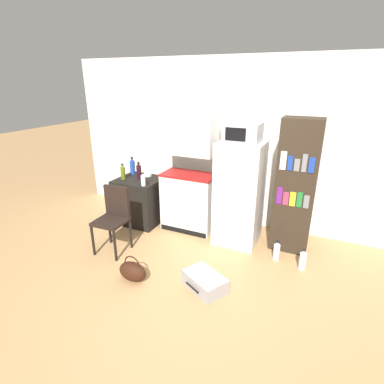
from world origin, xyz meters
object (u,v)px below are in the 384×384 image
(side_table, at_px, (140,200))
(bottle_clear_short, at_px, (143,180))
(bookshelf, at_px, (295,187))
(suitcase_large_flat, at_px, (205,282))
(bowl, at_px, (147,175))
(chair, at_px, (114,214))
(water_bottle_middle, at_px, (303,261))
(bottle_wine_dark, at_px, (139,172))
(refrigerator, at_px, (239,194))
(bottle_olive_oil, at_px, (123,173))
(water_bottle_front, at_px, (277,252))
(microwave, at_px, (243,132))
(kitchen_hutch, at_px, (189,177))
(bottle_blue_soda, at_px, (132,167))
(handbag, at_px, (133,271))

(side_table, height_order, bottle_clear_short, bottle_clear_short)
(bookshelf, bearing_deg, suitcase_large_flat, -118.84)
(bowl, distance_m, chair, 1.13)
(bookshelf, bearing_deg, side_table, -176.11)
(bookshelf, height_order, water_bottle_middle, bookshelf)
(bottle_wine_dark, xyz_separation_m, bowl, (0.05, 0.17, -0.09))
(chair, bearing_deg, refrigerator, 30.30)
(bottle_olive_oil, bearing_deg, suitcase_large_flat, -29.37)
(chair, bearing_deg, water_bottle_middle, 11.41)
(chair, bearing_deg, water_bottle_front, 15.42)
(refrigerator, height_order, chair, refrigerator)
(microwave, relative_size, suitcase_large_flat, 0.79)
(kitchen_hutch, xyz_separation_m, bottle_wine_dark, (-0.87, -0.08, -0.00))
(bottle_clear_short, bearing_deg, water_bottle_front, 0.33)
(bookshelf, height_order, water_bottle_front, bookshelf)
(bottle_clear_short, distance_m, bottle_wine_dark, 0.38)
(refrigerator, xyz_separation_m, bottle_blue_soda, (-1.94, 0.15, 0.13))
(refrigerator, xyz_separation_m, bottle_clear_short, (-1.43, -0.29, 0.09))
(bottle_wine_dark, bearing_deg, bowl, 74.61)
(side_table, xyz_separation_m, refrigerator, (1.68, 0.04, 0.37))
(bottle_clear_short, xyz_separation_m, handbag, (0.58, -1.17, -0.71))
(bottle_blue_soda, distance_m, chair, 1.23)
(kitchen_hutch, bearing_deg, microwave, -4.64)
(bottle_wine_dark, bearing_deg, refrigerator, 0.51)
(bookshelf, xyz_separation_m, bottle_wine_dark, (-2.42, -0.14, -0.05))
(microwave, distance_m, suitcase_large_flat, 1.96)
(chair, bearing_deg, suitcase_large_flat, -12.81)
(suitcase_large_flat, bearing_deg, kitchen_hutch, 150.85)
(refrigerator, height_order, bookshelf, bookshelf)
(bottle_clear_short, height_order, bottle_wine_dark, bottle_wine_dark)
(microwave, height_order, water_bottle_front, microwave)
(bookshelf, height_order, chair, bookshelf)
(refrigerator, bearing_deg, microwave, -106.21)
(side_table, distance_m, water_bottle_front, 2.34)
(chair, relative_size, handbag, 2.54)
(side_table, height_order, chair, chair)
(bottle_olive_oil, bearing_deg, bookshelf, 6.16)
(refrigerator, height_order, microwave, microwave)
(refrigerator, xyz_separation_m, water_bottle_front, (0.63, -0.28, -0.63))
(bookshelf, relative_size, bottle_blue_soda, 6.21)
(bookshelf, xyz_separation_m, water_bottle_front, (-0.10, -0.40, -0.80))
(bottle_clear_short, bearing_deg, water_bottle_middle, -1.60)
(handbag, distance_m, water_bottle_front, 1.90)
(refrigerator, xyz_separation_m, chair, (-1.49, -0.94, -0.20))
(kitchen_hutch, relative_size, bookshelf, 1.02)
(bottle_clear_short, relative_size, water_bottle_middle, 0.71)
(bottle_olive_oil, bearing_deg, kitchen_hutch, 12.00)
(bottle_blue_soda, distance_m, water_bottle_front, 2.71)
(bottle_olive_oil, distance_m, chair, 0.94)
(bottle_clear_short, bearing_deg, microwave, 11.33)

